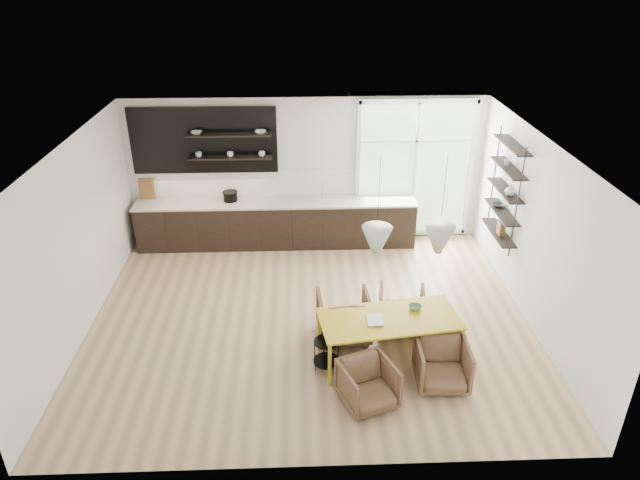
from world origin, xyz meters
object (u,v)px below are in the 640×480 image
Objects in this scene: dining_table at (389,321)px; armchair_back_right at (401,309)px; armchair_back_left at (344,316)px; armchair_front_left at (368,384)px; wire_stool at (327,351)px; armchair_front_right at (442,364)px.

dining_table is 0.92m from armchair_back_right.
armchair_back_left is 1.18× the size of armchair_front_left.
armchair_front_left is at bearing -122.01° from dining_table.
wire_stool is at bearing -176.94° from dining_table.
wire_stool is at bearing 168.44° from armchair_front_right.
dining_table is 2.90× the size of armchair_front_right.
wire_stool is (-1.22, -0.98, -0.02)m from armchair_back_right.
wire_stool is at bearing 103.62° from armchair_front_left.
armchair_front_left is at bearing 94.16° from armchair_back_left.
armchair_back_right is at bearing -170.21° from armchair_back_left.
armchair_front_right is (1.05, 0.34, 0.02)m from armchair_front_left.
armchair_back_right is (0.32, 0.79, -0.34)m from dining_table.
armchair_back_left reaches higher than armchair_front_right.
armchair_back_left is 0.94m from armchair_back_right.
armchair_front_right is at bearing 112.49° from armchair_back_right.
armchair_front_left is 1.10m from armchair_front_right.
dining_table is at bearing 76.60° from armchair_back_right.
armchair_front_left is 0.88m from wire_stool.
armchair_back_left is 1.11× the size of armchair_back_right.
armchair_front_right reaches higher than armchair_front_left.
armchair_back_left is 1.49m from armchair_front_left.
armchair_back_left is 0.82m from wire_stool.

